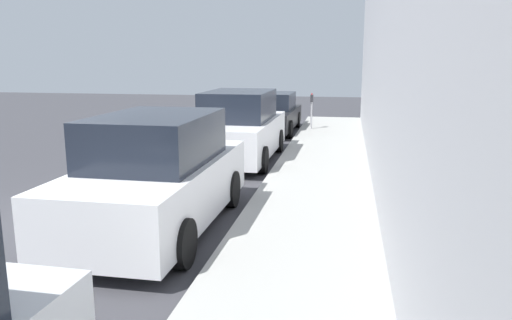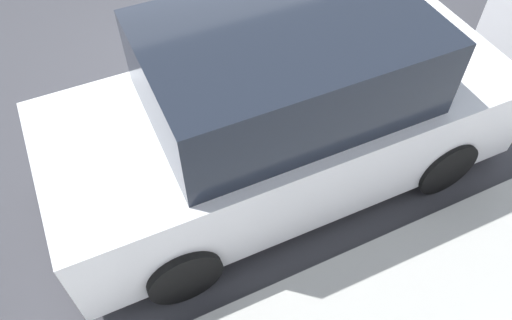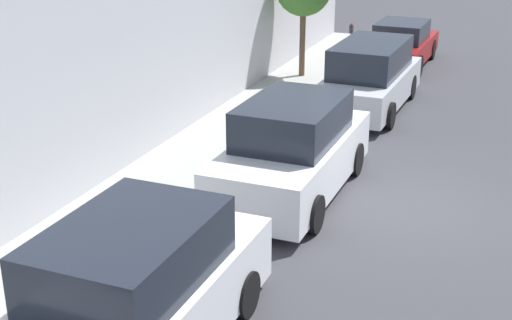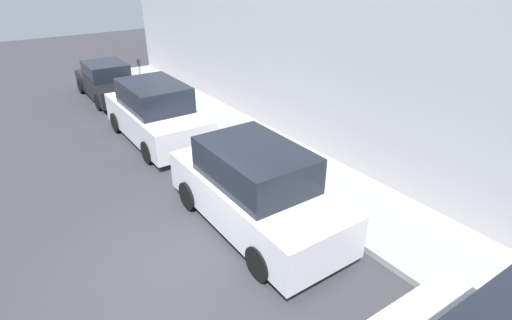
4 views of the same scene
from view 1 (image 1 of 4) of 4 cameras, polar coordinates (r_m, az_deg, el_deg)
The scene contains 6 objects.
ground_plane at distance 9.69m, azimuth -23.75°, elevation -6.83°, with size 60.00×60.00×0.00m, color #38383D.
sidewalk at distance 8.09m, azimuth 5.47°, elevation -8.90°, with size 2.43×32.00×0.15m.
parked_suv_third at distance 8.62m, azimuth -11.20°, elevation -1.83°, with size 2.08×4.82×1.98m.
parked_suv_fourth at distance 14.17m, azimuth -1.94°, elevation 3.65°, with size 2.08×4.82×1.98m.
parked_sedan_fifth at distance 19.69m, azimuth 1.85°, elevation 5.32°, with size 1.92×4.53×1.54m.
parking_meter_far at distance 19.62m, azimuth 6.38°, elevation 6.03°, with size 0.11×0.15×1.38m.
Camera 1 is at (5.33, -7.55, 2.91)m, focal length 35.00 mm.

